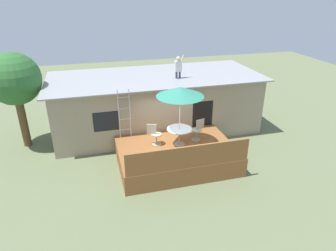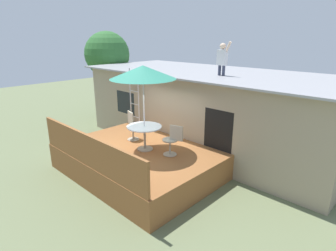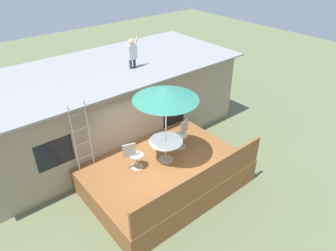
# 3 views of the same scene
# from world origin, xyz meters

# --- Properties ---
(ground_plane) EXTENTS (40.00, 40.00, 0.00)m
(ground_plane) POSITION_xyz_m (0.00, 0.00, 0.00)
(ground_plane) COLOR #66704C
(house) EXTENTS (10.50, 4.50, 2.86)m
(house) POSITION_xyz_m (0.00, 3.60, 1.43)
(house) COLOR gray
(house) RESTS_ON ground
(deck) EXTENTS (4.80, 3.56, 0.80)m
(deck) POSITION_xyz_m (0.00, 0.00, 0.40)
(deck) COLOR brown
(deck) RESTS_ON ground
(deck_railing) EXTENTS (4.70, 0.08, 0.90)m
(deck_railing) POSITION_xyz_m (0.00, -1.73, 1.25)
(deck_railing) COLOR brown
(deck_railing) RESTS_ON deck
(patio_table) EXTENTS (1.04, 1.04, 0.74)m
(patio_table) POSITION_xyz_m (0.18, 0.08, 1.39)
(patio_table) COLOR #A59E8C
(patio_table) RESTS_ON deck
(patio_umbrella) EXTENTS (1.90, 1.90, 2.54)m
(patio_umbrella) POSITION_xyz_m (0.18, 0.08, 3.15)
(patio_umbrella) COLOR silver
(patio_umbrella) RESTS_ON deck
(step_ladder) EXTENTS (0.52, 0.04, 2.20)m
(step_ladder) POSITION_xyz_m (-1.90, 1.43, 1.90)
(step_ladder) COLOR silver
(step_ladder) RESTS_ON deck
(person_figure) EXTENTS (0.47, 0.20, 1.11)m
(person_figure) POSITION_xyz_m (0.96, 2.89, 3.47)
(person_figure) COLOR #33384C
(person_figure) RESTS_ON house
(patio_chair_left) EXTENTS (0.61, 0.44, 0.92)m
(patio_chair_left) POSITION_xyz_m (-0.80, 0.39, 1.26)
(patio_chair_left) COLOR #A59E8C
(patio_chair_left) RESTS_ON deck
(patio_chair_right) EXTENTS (0.61, 0.44, 0.92)m
(patio_chair_right) POSITION_xyz_m (1.08, 0.34, 1.26)
(patio_chair_right) COLOR #A59E8C
(patio_chair_right) RESTS_ON deck
(backyard_tree) EXTENTS (2.31, 2.31, 4.40)m
(backyard_tree) POSITION_xyz_m (-6.35, 3.34, 3.19)
(backyard_tree) COLOR brown
(backyard_tree) RESTS_ON ground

